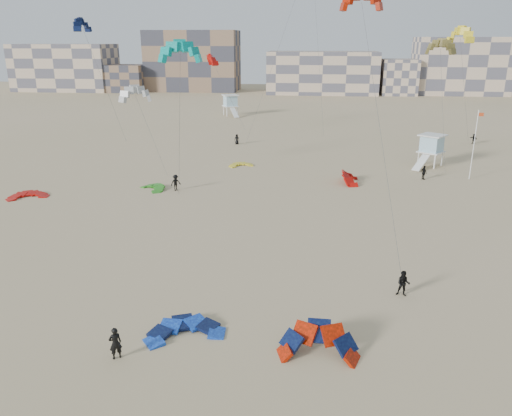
# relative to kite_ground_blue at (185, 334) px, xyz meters

# --- Properties ---
(ground) EXTENTS (320.00, 320.00, 0.00)m
(ground) POSITION_rel_kite_ground_blue_xyz_m (-0.88, 1.35, 0.00)
(ground) COLOR tan
(ground) RESTS_ON ground
(kite_ground_blue) EXTENTS (5.17, 5.30, 1.49)m
(kite_ground_blue) POSITION_rel_kite_ground_blue_xyz_m (0.00, 0.00, 0.00)
(kite_ground_blue) COLOR blue
(kite_ground_blue) RESTS_ON ground
(kite_ground_orange) EXTENTS (4.18, 4.19, 4.10)m
(kite_ground_orange) POSITION_rel_kite_ground_blue_xyz_m (7.29, -1.10, 0.00)
(kite_ground_orange) COLOR #FF1C02
(kite_ground_orange) RESTS_ON ground
(kite_ground_red) EXTENTS (5.01, 5.11, 1.27)m
(kite_ground_red) POSITION_rel_kite_ground_blue_xyz_m (-22.23, 22.81, 0.00)
(kite_ground_red) COLOR #BA1000
(kite_ground_red) RESTS_ON ground
(kite_ground_green) EXTENTS (4.47, 4.47, 1.38)m
(kite_ground_green) POSITION_rel_kite_ground_blue_xyz_m (-10.30, 27.07, 0.00)
(kite_ground_green) COLOR #328715
(kite_ground_green) RESTS_ON ground
(kite_ground_red_far) EXTENTS (4.07, 4.02, 3.85)m
(kite_ground_red_far) POSITION_rel_kite_ground_blue_xyz_m (11.16, 31.98, 0.00)
(kite_ground_red_far) COLOR #BA1000
(kite_ground_red_far) RESTS_ON ground
(kite_ground_yellow) EXTENTS (3.86, 3.95, 0.82)m
(kite_ground_yellow) POSITION_rel_kite_ground_blue_xyz_m (-2.28, 38.50, 0.00)
(kite_ground_yellow) COLOR #FCF526
(kite_ground_yellow) RESTS_ON ground
(kitesurfer_main) EXTENTS (0.77, 0.71, 1.76)m
(kitesurfer_main) POSITION_rel_kite_ground_blue_xyz_m (-2.92, -2.51, 0.88)
(kitesurfer_main) COLOR black
(kitesurfer_main) RESTS_ON ground
(kitesurfer_b) EXTENTS (0.94, 0.81, 1.69)m
(kitesurfer_b) POSITION_rel_kite_ground_blue_xyz_m (12.64, 5.80, 0.84)
(kitesurfer_b) COLOR black
(kitesurfer_b) RESTS_ON ground
(kitesurfer_c) EXTENTS (1.28, 1.20, 1.73)m
(kitesurfer_c) POSITION_rel_kite_ground_blue_xyz_m (-7.70, 26.89, 0.87)
(kitesurfer_c) COLOR black
(kitesurfer_c) RESTS_ON ground
(kitesurfer_d) EXTENTS (0.76, 1.04, 1.64)m
(kitesurfer_d) POSITION_rel_kite_ground_blue_xyz_m (19.64, 34.39, 0.82)
(kitesurfer_d) COLOR black
(kitesurfer_d) RESTS_ON ground
(kitesurfer_e) EXTENTS (0.78, 0.52, 1.56)m
(kitesurfer_e) POSITION_rel_kite_ground_blue_xyz_m (-4.85, 52.23, 0.78)
(kitesurfer_e) COLOR black
(kitesurfer_e) RESTS_ON ground
(kitesurfer_f) EXTENTS (1.06, 1.52, 1.58)m
(kitesurfer_f) POSITION_rel_kite_ground_blue_xyz_m (31.65, 56.67, 0.79)
(kitesurfer_f) COLOR black
(kitesurfer_f) RESTS_ON ground
(kite_fly_teal_a) EXTENTS (4.33, 5.46, 14.57)m
(kite_fly_teal_a) POSITION_rel_kite_ground_blue_xyz_m (-4.51, 19.12, 14.25)
(kite_fly_teal_a) COLOR #09ABAC
(kite_fly_teal_a) RESTS_ON ground
(kite_fly_orange) EXTENTS (3.97, 23.36, 18.99)m
(kite_fly_orange) POSITION_rel_kite_ground_blue_xyz_m (10.72, 27.09, 18.64)
(kite_fly_orange) COLOR #FF1C02
(kite_fly_orange) RESTS_ON ground
(kite_fly_grey) EXTENTS (6.54, 5.50, 9.71)m
(kite_fly_grey) POSITION_rel_kite_ground_blue_xyz_m (-13.31, 32.19, 9.40)
(kite_fly_grey) COLOR silver
(kite_fly_grey) RESTS_ON ground
(kite_fly_olive) EXTENTS (4.42, 6.02, 14.73)m
(kite_fly_olive) POSITION_rel_kite_ground_blue_xyz_m (20.65, 37.59, 14.43)
(kite_fly_olive) COLOR brown
(kite_fly_olive) RESTS_ON ground
(kite_fly_yellow) EXTENTS (7.02, 7.77, 16.02)m
(kite_fly_yellow) POSITION_rel_kite_ground_blue_xyz_m (25.41, 48.02, 15.74)
(kite_fly_yellow) COLOR #FCF526
(kite_fly_yellow) RESTS_ON ground
(kite_fly_navy) EXTENTS (5.16, 5.37, 17.23)m
(kite_fly_navy) POSITION_rel_kite_ground_blue_xyz_m (-24.33, 44.39, 17.04)
(kite_fly_navy) COLOR #0D1F47
(kite_fly_navy) RESTS_ON ground
(kite_fly_red) EXTENTS (8.10, 4.67, 12.66)m
(kite_fly_red) POSITION_rel_kite_ground_blue_xyz_m (-10.09, 60.97, 12.04)
(kite_fly_red) COLOR #BA1000
(kite_fly_red) RESTS_ON ground
(lifeguard_tower_near) EXTENTS (4.00, 6.08, 4.04)m
(lifeguard_tower_near) POSITION_rel_kite_ground_blue_xyz_m (21.77, 41.17, 2.00)
(lifeguard_tower_near) COLOR white
(lifeguard_tower_near) RESTS_ON ground
(lifeguard_tower_far) EXTENTS (4.10, 6.47, 4.32)m
(lifeguard_tower_far) POSITION_rel_kite_ground_blue_xyz_m (-10.70, 82.49, 2.14)
(lifeguard_tower_far) COLOR white
(lifeguard_tower_far) RESTS_ON ground
(flagpole) EXTENTS (0.65, 0.10, 7.96)m
(flagpole) POSITION_rel_kite_ground_blue_xyz_m (25.00, 35.14, 4.18)
(flagpole) COLOR white
(flagpole) RESTS_ON ground
(condo_west_a) EXTENTS (30.00, 15.00, 14.00)m
(condo_west_a) POSITION_rel_kite_ground_blue_xyz_m (-70.88, 131.35, 7.00)
(condo_west_a) COLOR #C5AC91
(condo_west_a) RESTS_ON ground
(condo_west_b) EXTENTS (28.00, 14.00, 18.00)m
(condo_west_b) POSITION_rel_kite_ground_blue_xyz_m (-30.88, 135.35, 9.00)
(condo_west_b) COLOR #81644E
(condo_west_b) RESTS_ON ground
(condo_mid) EXTENTS (32.00, 16.00, 12.00)m
(condo_mid) POSITION_rel_kite_ground_blue_xyz_m (9.12, 131.35, 6.00)
(condo_mid) COLOR #C5AC91
(condo_mid) RESTS_ON ground
(condo_east) EXTENTS (26.00, 14.00, 16.00)m
(condo_east) POSITION_rel_kite_ground_blue_xyz_m (49.12, 133.35, 8.00)
(condo_east) COLOR #C5AC91
(condo_east) RESTS_ON ground
(condo_fill_left) EXTENTS (12.00, 10.00, 8.00)m
(condo_fill_left) POSITION_rel_kite_ground_blue_xyz_m (-50.88, 129.35, 4.00)
(condo_fill_left) COLOR #81644E
(condo_fill_left) RESTS_ON ground
(condo_fill_right) EXTENTS (10.00, 10.00, 10.00)m
(condo_fill_right) POSITION_rel_kite_ground_blue_xyz_m (31.12, 129.35, 5.00)
(condo_fill_right) COLOR #C5AC91
(condo_fill_right) RESTS_ON ground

